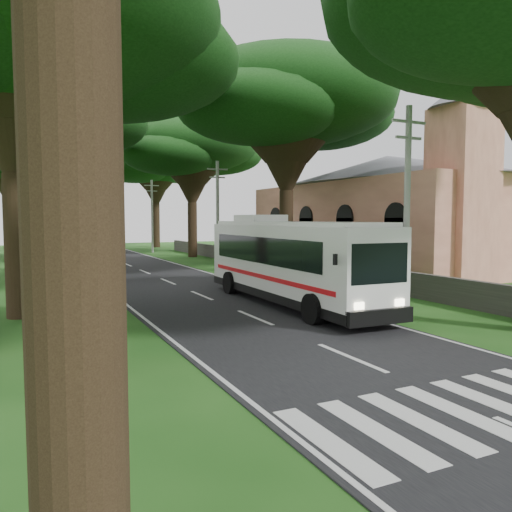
{
  "coord_description": "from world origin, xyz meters",
  "views": [
    {
      "loc": [
        -7.96,
        -8.76,
        3.74
      ],
      "look_at": [
        0.95,
        9.86,
        2.2
      ],
      "focal_mm": 35.0,
      "sensor_mm": 36.0,
      "label": 1
    }
  ],
  "objects_px": {
    "distant_car_c": "(92,241)",
    "pedestrian": "(23,292)",
    "pole_near": "(407,207)",
    "pole_mid": "(218,213)",
    "pole_far": "(152,215)",
    "church": "(389,204)",
    "distant_car_b": "(63,244)",
    "distant_car_a": "(99,253)",
    "coach_bus": "(289,260)"
  },
  "relations": [
    {
      "from": "distant_car_c",
      "to": "pedestrian",
      "type": "xyz_separation_m",
      "value": [
        -9.12,
        -49.54,
        0.08
      ]
    },
    {
      "from": "pole_near",
      "to": "pole_mid",
      "type": "relative_size",
      "value": 1.0
    },
    {
      "from": "pole_far",
      "to": "pedestrian",
      "type": "bearing_deg",
      "value": -112.19
    },
    {
      "from": "pole_mid",
      "to": "church",
      "type": "bearing_deg",
      "value": -19.81
    },
    {
      "from": "distant_car_b",
      "to": "pedestrian",
      "type": "height_order",
      "value": "pedestrian"
    },
    {
      "from": "pole_far",
      "to": "distant_car_b",
      "type": "height_order",
      "value": "pole_far"
    },
    {
      "from": "distant_car_b",
      "to": "distant_car_c",
      "type": "distance_m",
      "value": 8.17
    },
    {
      "from": "church",
      "to": "distant_car_b",
      "type": "xyz_separation_m",
      "value": [
        -20.86,
        34.28,
        -4.25
      ]
    },
    {
      "from": "pole_near",
      "to": "distant_car_a",
      "type": "bearing_deg",
      "value": 101.95
    },
    {
      "from": "pole_far",
      "to": "pedestrian",
      "type": "relative_size",
      "value": 4.9
    },
    {
      "from": "church",
      "to": "coach_bus",
      "type": "distance_m",
      "value": 19.18
    },
    {
      "from": "pole_near",
      "to": "pole_far",
      "type": "relative_size",
      "value": 1.0
    },
    {
      "from": "coach_bus",
      "to": "pedestrian",
      "type": "relative_size",
      "value": 7.56
    },
    {
      "from": "church",
      "to": "pedestrian",
      "type": "relative_size",
      "value": 14.71
    },
    {
      "from": "pole_near",
      "to": "pole_mid",
      "type": "distance_m",
      "value": 20.0
    },
    {
      "from": "pole_far",
      "to": "distant_car_a",
      "type": "relative_size",
      "value": 2.18
    },
    {
      "from": "distant_car_c",
      "to": "pole_mid",
      "type": "bearing_deg",
      "value": 97.26
    },
    {
      "from": "distant_car_b",
      "to": "pole_far",
      "type": "bearing_deg",
      "value": -45.06
    },
    {
      "from": "pole_far",
      "to": "distant_car_c",
      "type": "distance_m",
      "value": 17.65
    },
    {
      "from": "church",
      "to": "pole_near",
      "type": "distance_m",
      "value": 19.88
    },
    {
      "from": "pole_mid",
      "to": "pedestrian",
      "type": "bearing_deg",
      "value": -136.33
    },
    {
      "from": "pole_mid",
      "to": "pole_far",
      "type": "relative_size",
      "value": 1.0
    },
    {
      "from": "coach_bus",
      "to": "distant_car_c",
      "type": "height_order",
      "value": "coach_bus"
    },
    {
      "from": "distant_car_c",
      "to": "church",
      "type": "bearing_deg",
      "value": 112.62
    },
    {
      "from": "pole_mid",
      "to": "distant_car_b",
      "type": "relative_size",
      "value": 2.11
    },
    {
      "from": "pole_near",
      "to": "distant_car_b",
      "type": "distance_m",
      "value": 50.66
    },
    {
      "from": "pole_far",
      "to": "distant_car_c",
      "type": "relative_size",
      "value": 1.65
    },
    {
      "from": "distant_car_a",
      "to": "distant_car_b",
      "type": "distance_m",
      "value": 17.58
    },
    {
      "from": "pole_far",
      "to": "coach_bus",
      "type": "height_order",
      "value": "pole_far"
    },
    {
      "from": "pole_mid",
      "to": "pole_far",
      "type": "xyz_separation_m",
      "value": [
        0.0,
        20.0,
        0.0
      ]
    },
    {
      "from": "church",
      "to": "distant_car_a",
      "type": "distance_m",
      "value": 25.85
    },
    {
      "from": "pole_near",
      "to": "pole_far",
      "type": "bearing_deg",
      "value": 90.0
    },
    {
      "from": "pole_far",
      "to": "pole_near",
      "type": "bearing_deg",
      "value": -90.0
    },
    {
      "from": "distant_car_b",
      "to": "distant_car_c",
      "type": "relative_size",
      "value": 0.78
    },
    {
      "from": "pole_near",
      "to": "coach_bus",
      "type": "distance_m",
      "value": 5.5
    },
    {
      "from": "distant_car_b",
      "to": "distant_car_c",
      "type": "bearing_deg",
      "value": 62.59
    },
    {
      "from": "distant_car_a",
      "to": "pedestrian",
      "type": "height_order",
      "value": "pedestrian"
    },
    {
      "from": "church",
      "to": "coach_bus",
      "type": "bearing_deg",
      "value": -143.13
    },
    {
      "from": "pole_far",
      "to": "pedestrian",
      "type": "distance_m",
      "value": 35.53
    },
    {
      "from": "pole_mid",
      "to": "distant_car_a",
      "type": "xyz_separation_m",
      "value": [
        -6.84,
        12.32,
        -3.52
      ]
    },
    {
      "from": "church",
      "to": "pole_near",
      "type": "xyz_separation_m",
      "value": [
        -12.36,
        -15.55,
        -0.73
      ]
    },
    {
      "from": "distant_car_b",
      "to": "distant_car_c",
      "type": "height_order",
      "value": "distant_car_c"
    },
    {
      "from": "church",
      "to": "coach_bus",
      "type": "height_order",
      "value": "church"
    },
    {
      "from": "church",
      "to": "pole_far",
      "type": "relative_size",
      "value": 3.0
    },
    {
      "from": "church",
      "to": "pedestrian",
      "type": "bearing_deg",
      "value": -162.12
    },
    {
      "from": "distant_car_a",
      "to": "distant_car_c",
      "type": "relative_size",
      "value": 0.76
    },
    {
      "from": "church",
      "to": "pole_near",
      "type": "height_order",
      "value": "church"
    },
    {
      "from": "distant_car_b",
      "to": "pedestrian",
      "type": "xyz_separation_m",
      "value": [
        -4.86,
        -42.57,
        0.16
      ]
    },
    {
      "from": "distant_car_a",
      "to": "pole_mid",
      "type": "bearing_deg",
      "value": 123.52
    },
    {
      "from": "church",
      "to": "distant_car_b",
      "type": "distance_m",
      "value": 40.35
    }
  ]
}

